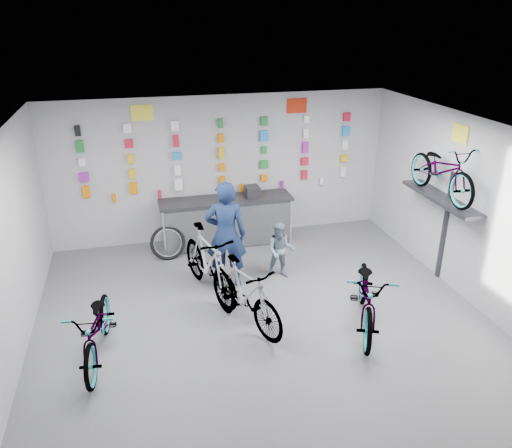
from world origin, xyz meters
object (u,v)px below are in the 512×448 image
object	(u,v)px
bike_right	(367,295)
clerk	(226,235)
bike_center	(245,294)
bike_service	(208,263)
counter	(227,222)
bike_left	(98,328)
customer	(281,250)

from	to	relation	value
bike_right	clerk	size ratio (longest dim) A/B	1.05
bike_center	bike_service	world-z (taller)	bike_service
counter	bike_left	world-z (taller)	counter
bike_service	clerk	distance (m)	0.58
bike_left	clerk	bearing A→B (deg)	43.37
counter	bike_left	bearing A→B (deg)	-127.00
bike_left	bike_center	bearing A→B (deg)	14.29
bike_left	bike_right	bearing A→B (deg)	4.04
bike_center	bike_service	bearing A→B (deg)	87.50
bike_right	customer	world-z (taller)	bike_right
bike_right	bike_service	bearing A→B (deg)	167.91
customer	bike_center	bearing A→B (deg)	-110.75
bike_service	bike_center	bearing A→B (deg)	-82.89
bike_service	customer	distance (m)	1.39
bike_center	bike_right	world-z (taller)	bike_right
bike_center	clerk	distance (m)	1.36
counter	bike_center	bearing A→B (deg)	-95.62
bike_center	customer	size ratio (longest dim) A/B	1.67
bike_right	customer	size ratio (longest dim) A/B	1.91
bike_center	clerk	bearing A→B (deg)	67.83
bike_service	customer	size ratio (longest dim) A/B	1.86
bike_right	customer	xyz separation A→B (m)	(-0.84, 1.79, -0.00)
bike_left	bike_service	distance (m)	2.20
bike_right	clerk	distance (m)	2.57
counter	bike_service	bearing A→B (deg)	-109.87
bike_center	bike_service	xyz separation A→B (m)	(-0.40, 1.04, 0.06)
customer	bike_right	bearing A→B (deg)	-49.58
counter	customer	xyz separation A→B (m)	(0.67, -1.64, 0.05)
bike_center	customer	distance (m)	1.63
bike_left	bike_center	world-z (taller)	bike_center
bike_left	clerk	distance (m)	2.68
counter	customer	world-z (taller)	customer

